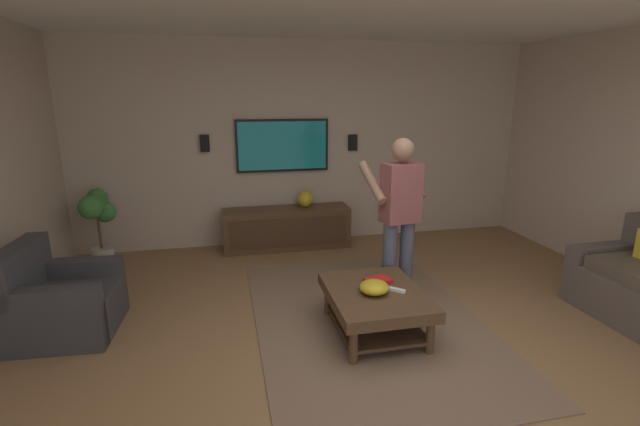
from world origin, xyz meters
name	(u,v)px	position (x,y,z in m)	size (l,w,h in m)	color
ground_plane	(387,361)	(0.00, 0.00, 0.00)	(7.56, 7.56, 0.00)	olive
wall_back_tv	(308,144)	(3.20, 0.00, 1.37)	(0.10, 6.45, 2.74)	#BCA893
area_rug	(367,321)	(0.65, -0.05, 0.01)	(2.99, 2.03, 0.01)	#7A604C
armchair	(61,303)	(1.04, 2.62, 0.28)	(0.85, 0.86, 0.82)	#38383D
coffee_table	(375,302)	(0.45, -0.05, 0.30)	(1.00, 0.80, 0.40)	#513823
media_console	(287,228)	(2.86, 0.37, 0.28)	(0.45, 1.70, 0.55)	#513823
tv	(283,145)	(3.11, 0.37, 1.37)	(0.05, 1.25, 0.70)	black
person_standing	(399,210)	(1.07, -0.49, 0.93)	(0.60, 0.60, 1.64)	#4C5166
potted_plant_tall	(98,216)	(2.71, 2.67, 0.62)	(0.52, 0.35, 0.94)	#B7B2A8
bowl	(374,287)	(0.39, -0.02, 0.46)	(0.25, 0.25, 0.11)	gold
remote_white	(397,290)	(0.39, -0.22, 0.41)	(0.15, 0.04, 0.02)	white
book	(378,281)	(0.60, -0.13, 0.42)	(0.22, 0.16, 0.04)	red
vase_round	(305,199)	(2.90, 0.10, 0.66)	(0.22, 0.22, 0.22)	gold
wall_speaker_left	(353,143)	(3.12, -0.62, 1.39)	(0.06, 0.12, 0.22)	black
wall_speaker_right	(205,143)	(3.12, 1.39, 1.42)	(0.06, 0.12, 0.22)	black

